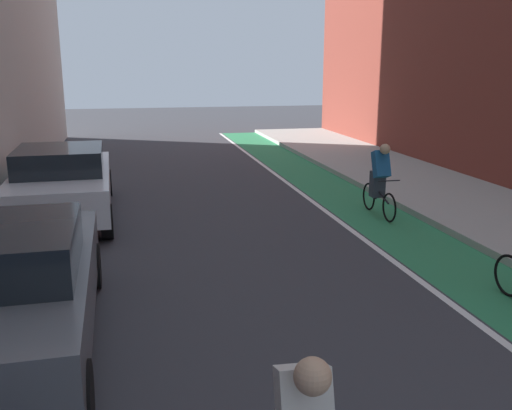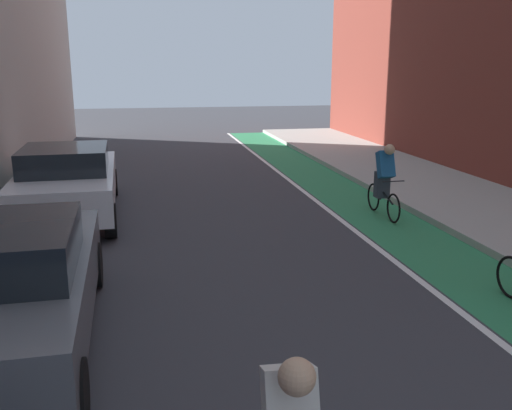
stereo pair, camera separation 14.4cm
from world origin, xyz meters
The scene contains 7 objects.
ground_plane centered at (0.00, 12.31, 0.00)m, with size 71.75×71.75×0.00m, color #38383D.
bike_lane_paint centered at (3.39, 14.31, 0.00)m, with size 1.60×32.61×0.00m, color #2D8451.
lane_divider_stripe centered at (2.49, 14.31, 0.00)m, with size 0.12×32.61×0.00m, color white.
sidewalk_right centered at (5.89, 14.31, 0.07)m, with size 3.40×32.61×0.14m, color #A8A59E.
parked_sedan_gray centered at (-3.14, 10.15, 0.79)m, with size 2.05×4.60×1.53m.
parked_sedan_white centered at (-3.14, 16.14, 0.79)m, with size 2.12×4.86×1.53m.
cyclist_far centered at (3.47, 14.86, 0.84)m, with size 0.48×1.67×1.59m.
Camera 1 is at (-1.67, 3.85, 3.17)m, focal length 39.68 mm.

